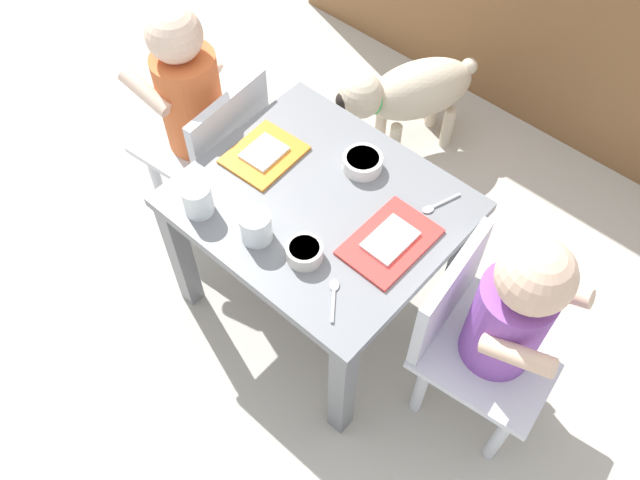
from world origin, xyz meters
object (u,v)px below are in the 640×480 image
cereal_bowl_right_side (363,162)px  water_cup_left (198,201)px  dining_table (320,221)px  dog (408,92)px  spoon_by_right_tray (334,296)px  spoon_by_left_tray (438,205)px  veggie_bowl_near (304,252)px  seated_child_right (504,316)px  water_cup_right (256,228)px  food_tray_right (390,241)px  seated_child_left (194,102)px  food_tray_left (264,154)px

cereal_bowl_right_side → water_cup_left: bearing=-119.3°
water_cup_left → cereal_bowl_right_side: bearing=60.7°
dining_table → dog: (-0.19, 0.60, -0.13)m
dining_table → dog: 0.64m
spoon_by_right_tray → spoon_by_left_tray: bearing=86.7°
veggie_bowl_near → spoon_by_left_tray: size_ratio=0.78×
seated_child_right → spoon_by_left_tray: seated_child_right is taller
water_cup_left → spoon_by_right_tray: size_ratio=0.86×
water_cup_right → veggie_bowl_near: bearing=14.4°
dog → food_tray_right: food_tray_right is taller
water_cup_left → cereal_bowl_right_side: size_ratio=0.82×
dog → food_tray_right: (0.37, -0.59, 0.21)m
dining_table → seated_child_right: bearing=4.8°
food_tray_right → spoon_by_right_tray: 0.18m
dog → food_tray_right: bearing=-57.7°
seated_child_right → water_cup_left: (-0.63, -0.23, 0.06)m
seated_child_left → food_tray_left: 0.27m
veggie_bowl_near → spoon_by_left_tray: veggie_bowl_near is taller
water_cup_left → spoon_by_left_tray: 0.52m
seated_child_left → food_tray_left: seated_child_left is taller
food_tray_right → cereal_bowl_right_side: bearing=145.2°
water_cup_right → cereal_bowl_right_side: 0.30m
dog → seated_child_left: bearing=-115.2°
seated_child_right → dining_table: bearing=-175.2°
water_cup_right → spoon_by_right_tray: 0.22m
veggie_bowl_near → spoon_by_right_tray: 0.11m
dining_table → veggie_bowl_near: veggie_bowl_near is taller
dining_table → dog: dining_table is taller
seated_child_left → food_tray_right: seated_child_left is taller
seated_child_right → cereal_bowl_right_side: seated_child_right is taller
water_cup_left → cereal_bowl_right_side: (0.18, 0.33, -0.01)m
dog → cereal_bowl_right_side: size_ratio=4.79×
dining_table → water_cup_right: size_ratio=8.23×
food_tray_right → spoon_by_left_tray: 0.15m
seated_child_right → seated_child_left: bearing=-179.8°
spoon_by_right_tray → seated_child_right: bearing=36.4°
seated_child_left → dog: 0.65m
water_cup_left → spoon_by_left_tray: bearing=43.1°
spoon_by_left_tray → seated_child_right: bearing=-25.7°
spoon_by_right_tray → veggie_bowl_near: bearing=164.0°
food_tray_right → cereal_bowl_right_side: (-0.18, 0.12, 0.01)m
seated_child_left → seated_child_right: seated_child_left is taller
dining_table → food_tray_right: food_tray_right is taller
seated_child_right → spoon_by_right_tray: 0.34m
water_cup_right → veggie_bowl_near: (0.11, 0.03, -0.01)m
food_tray_right → water_cup_left: bearing=-150.3°
dining_table → spoon_by_left_tray: size_ratio=5.99×
veggie_bowl_near → spoon_by_left_tray: bearing=66.9°
dog → water_cup_left: size_ratio=5.82×
dining_table → food_tray_left: (-0.18, 0.01, 0.08)m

